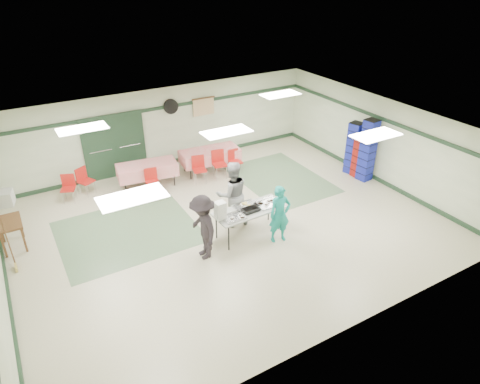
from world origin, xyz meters
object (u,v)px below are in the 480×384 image
volunteer_teal (280,214)px  dining_table_b (147,169)px  volunteer_dark (203,227)px  dining_table_a (210,155)px  volunteer_grey (232,194)px  crate_stack_blue_a (368,151)px  chair_b (199,166)px  chair_d (152,179)px  office_printer (3,198)px  crate_stack_red (360,156)px  printer_table (9,225)px  crate_stack_blue_b (354,148)px  chair_loose_b (68,185)px  broom (8,243)px  chair_loose_a (84,178)px  serving_table (250,211)px  chair_c (234,159)px  chair_a (219,161)px

volunteer_teal → dining_table_b: bearing=123.8°
volunteer_dark → dining_table_a: volunteer_dark is taller
volunteer_grey → crate_stack_blue_a: 5.03m
dining_table_b → chair_b: bearing=-12.5°
volunteer_teal → chair_d: bearing=127.5°
volunteer_dark → dining_table_a: 4.80m
office_printer → dining_table_a: bearing=17.4°
chair_b → crate_stack_red: size_ratio=0.60×
volunteer_grey → chair_d: 3.03m
volunteer_dark → printer_table: bearing=-121.0°
crate_stack_blue_b → chair_loose_b: bearing=162.0°
volunteer_dark → dining_table_b: 4.22m
volunteer_teal → crate_stack_blue_b: bearing=36.3°
volunteer_dark → chair_loose_b: bearing=-149.5°
broom → volunteer_dark: bearing=-17.2°
chair_d → chair_loose_a: 2.06m
serving_table → dining_table_b: dining_table_b is taller
volunteer_dark → office_printer: bearing=-129.3°
chair_c → crate_stack_red: crate_stack_red is taller
chair_d → broom: 4.46m
printer_table → office_printer: 0.99m
crate_stack_blue_a → printer_table: bearing=170.8°
printer_table → office_printer: size_ratio=1.80×
volunteer_dark → dining_table_b: bearing=-177.4°
chair_c → chair_loose_b: bearing=170.4°
volunteer_teal → chair_loose_b: 6.42m
chair_b → chair_a: bearing=13.9°
crate_stack_blue_a → crate_stack_blue_b: 0.63m
dining_table_b → broom: broom is taller
volunteer_dark → volunteer_teal: bearing=83.7°
chair_d → crate_stack_blue_b: bearing=-8.6°
volunteer_dark → chair_b: (1.60, 3.64, -0.29)m
volunteer_grey → office_printer: size_ratio=3.74×
volunteer_teal → chair_a: volunteer_teal is taller
volunteer_teal → chair_loose_b: volunteer_teal is taller
printer_table → chair_loose_a: bearing=41.6°
volunteer_grey → volunteer_dark: volunteer_grey is taller
volunteer_dark → dining_table_a: bearing=155.2°
volunteer_teal → crate_stack_blue_b: 4.83m
volunteer_grey → volunteer_teal: bearing=127.8°
chair_a → office_printer: size_ratio=1.89×
crate_stack_blue_b → volunteer_dark: bearing=-165.1°
chair_loose_a → dining_table_b: bearing=-43.7°
dining_table_a → chair_b: bearing=-135.3°
serving_table → chair_loose_b: bearing=129.1°
chair_loose_b → crate_stack_blue_a: 9.27m
chair_d → chair_b: bearing=8.8°
crate_stack_blue_a → crate_stack_blue_b: size_ratio=1.16×
serving_table → chair_c: bearing=64.7°
chair_a → chair_c: chair_a is taller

